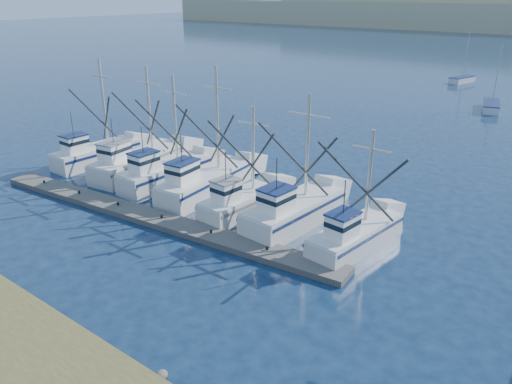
% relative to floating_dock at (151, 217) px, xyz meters
% --- Properties ---
extents(ground, '(500.00, 500.00, 0.00)m').
position_rel_floating_dock_xyz_m(ground, '(7.75, -5.72, -0.19)').
color(ground, '#0B1C34').
rests_on(ground, ground).
extents(floating_dock, '(27.96, 4.42, 0.37)m').
position_rel_floating_dock_xyz_m(floating_dock, '(0.00, 0.00, 0.00)').
color(floating_dock, '#595450').
rests_on(floating_dock, ground).
extents(trawler_fleet, '(28.00, 9.29, 9.20)m').
position_rel_floating_dock_xyz_m(trawler_fleet, '(-0.86, 5.00, 0.79)').
color(trawler_fleet, silver).
rests_on(trawler_fleet, ground).
extents(sailboat_near, '(3.28, 6.55, 8.10)m').
position_rel_floating_dock_xyz_m(sailboat_near, '(9.33, 48.40, 0.30)').
color(sailboat_near, silver).
rests_on(sailboat_near, ground).
extents(sailboat_far, '(3.00, 5.51, 8.10)m').
position_rel_floating_dock_xyz_m(sailboat_far, '(0.27, 67.00, 0.31)').
color(sailboat_far, silver).
rests_on(sailboat_far, ground).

